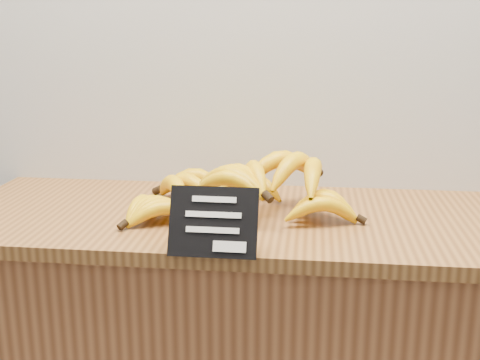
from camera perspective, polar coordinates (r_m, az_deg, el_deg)
The scene contains 3 objects.
counter_top at distance 1.38m, azimuth 0.25°, elevation -3.70°, with size 1.34×0.54×0.03m, color brown.
chalkboard_sign at distance 1.12m, azimuth -2.56°, elevation -4.01°, with size 0.17×0.01×0.13m, color black.
banana_pile at distance 1.37m, azimuth 0.50°, elevation -0.74°, with size 0.55×0.37×0.13m.
Camera 1 is at (0.08, 1.45, 1.35)m, focal length 45.00 mm.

